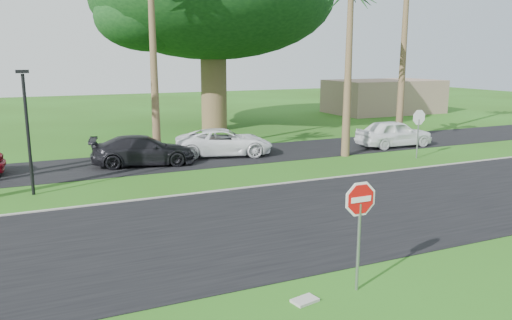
{
  "coord_description": "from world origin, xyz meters",
  "views": [
    {
      "loc": [
        -5.77,
        -11.49,
        5.1
      ],
      "look_at": [
        0.74,
        3.01,
        1.8
      ],
      "focal_mm": 35.0,
      "sensor_mm": 36.0,
      "label": 1
    }
  ],
  "objects_px": {
    "car_minivan": "(224,142)",
    "car_pickup": "(394,134)",
    "car_dark": "(143,151)",
    "stop_sign_far": "(419,124)",
    "stop_sign_near": "(360,214)"
  },
  "relations": [
    {
      "from": "car_dark",
      "to": "stop_sign_far",
      "type": "bearing_deg",
      "value": -96.84
    },
    {
      "from": "car_minivan",
      "to": "car_pickup",
      "type": "relative_size",
      "value": 1.12
    },
    {
      "from": "stop_sign_near",
      "to": "stop_sign_far",
      "type": "bearing_deg",
      "value": 43.73
    },
    {
      "from": "car_dark",
      "to": "car_pickup",
      "type": "xyz_separation_m",
      "value": [
        14.21,
        -0.89,
        0.07
      ]
    },
    {
      "from": "car_dark",
      "to": "car_pickup",
      "type": "bearing_deg",
      "value": -83.3
    },
    {
      "from": "stop_sign_near",
      "to": "car_minivan",
      "type": "xyz_separation_m",
      "value": [
        2.74,
        15.65,
        -1.07
      ]
    },
    {
      "from": "stop_sign_near",
      "to": "car_minivan",
      "type": "relative_size",
      "value": 0.52
    },
    {
      "from": "stop_sign_far",
      "to": "car_minivan",
      "type": "relative_size",
      "value": 0.52
    },
    {
      "from": "stop_sign_near",
      "to": "car_minivan",
      "type": "height_order",
      "value": "stop_sign_near"
    },
    {
      "from": "stop_sign_far",
      "to": "car_minivan",
      "type": "distance_m",
      "value": 9.98
    },
    {
      "from": "car_pickup",
      "to": "stop_sign_far",
      "type": "bearing_deg",
      "value": 162.45
    },
    {
      "from": "stop_sign_far",
      "to": "car_dark",
      "type": "distance_m",
      "value": 13.77
    },
    {
      "from": "stop_sign_far",
      "to": "car_pickup",
      "type": "xyz_separation_m",
      "value": [
        1.09,
        3.15,
        -1.0
      ]
    },
    {
      "from": "stop_sign_near",
      "to": "car_pickup",
      "type": "xyz_separation_m",
      "value": [
        12.59,
        14.15,
        -1.0
      ]
    },
    {
      "from": "car_minivan",
      "to": "car_pickup",
      "type": "height_order",
      "value": "car_pickup"
    }
  ]
}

